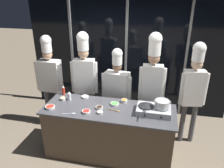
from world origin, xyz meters
name	(u,v)px	position (x,y,z in m)	size (l,w,h in m)	color
ground_plane	(109,152)	(0.00, 0.00, 0.00)	(24.00, 24.00, 0.00)	#7F705B
window_wall_back	(126,56)	(0.00, 1.75, 1.35)	(4.68, 0.09, 2.70)	black
demo_counter	(109,132)	(0.00, 0.00, 0.47)	(2.23, 0.81, 0.93)	#4C3D2D
portable_stove	(154,110)	(0.74, 0.03, 0.98)	(0.54, 0.40, 0.11)	#B2B5BA
frying_pan	(146,105)	(0.62, 0.03, 1.07)	(0.26, 0.44, 0.05)	#232326
stock_pot	(162,104)	(0.87, 0.03, 1.11)	(0.26, 0.23, 0.13)	#B7BABF
squeeze_bottle_clear	(69,96)	(-0.77, 0.15, 1.01)	(0.06, 0.06, 0.17)	white
squeeze_bottle_chili	(63,90)	(-0.97, 0.35, 1.02)	(0.06, 0.06, 0.18)	red
prep_bowl_soy_glaze	(99,108)	(-0.16, -0.03, 0.95)	(0.13, 0.13, 0.04)	silver
prep_bowl_bell_pepper	(86,111)	(-0.33, -0.21, 0.95)	(0.14, 0.14, 0.04)	silver
prep_bowl_chili_flakes	(50,107)	(-0.97, -0.20, 0.95)	(0.16, 0.16, 0.04)	silver
prep_bowl_carrots	(124,101)	(0.22, 0.29, 0.96)	(0.11, 0.11, 0.06)	silver
prep_bowl_chicken	(100,112)	(-0.11, -0.18, 0.95)	(0.10, 0.10, 0.04)	silver
prep_bowl_ginger	(63,99)	(-0.89, 0.12, 0.96)	(0.10, 0.10, 0.05)	silver
prep_bowl_rice	(85,97)	(-0.52, 0.30, 0.95)	(0.13, 0.13, 0.04)	silver
prep_bowl_scallions	(115,104)	(0.07, 0.15, 0.95)	(0.15, 0.15, 0.04)	silver
serving_spoon_slotted	(116,111)	(0.14, -0.04, 0.94)	(0.22, 0.06, 0.02)	olive
serving_spoon_solid	(71,114)	(-0.55, -0.30, 0.94)	(0.21, 0.09, 0.02)	#B2B5BA
chef_head	(50,76)	(-1.43, 0.70, 1.14)	(0.60, 0.24, 1.98)	#4C4C51
chef_sous	(84,74)	(-0.66, 0.69, 1.24)	(0.53, 0.26, 2.08)	#232326
chef_line	(117,88)	(0.00, 0.68, 1.01)	(0.60, 0.30, 1.80)	#4C4C51
chef_pastry	(152,78)	(0.67, 0.62, 1.31)	(0.48, 0.23, 2.13)	#2D3856
chef_apprentice	(194,85)	(1.40, 0.69, 1.21)	(0.48, 0.25, 1.99)	#4C4C51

